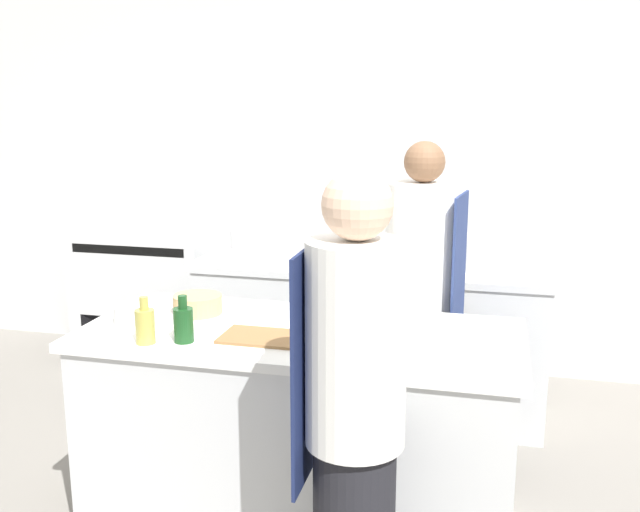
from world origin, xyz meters
TOP-DOWN VIEW (x-y plane):
  - wall_back at (0.00, 2.13)m, footprint 8.00×0.06m
  - prep_counter at (0.00, 0.00)m, footprint 1.87×0.82m
  - pass_counter at (0.08, 1.27)m, footprint 2.14×0.56m
  - oven_range at (-1.59, 1.75)m, footprint 0.97×0.66m
  - chef_at_prep_near at (0.37, -0.66)m, footprint 0.34×0.33m
  - chef_at_stove at (0.44, 0.69)m, footprint 0.39×0.38m
  - bottle_olive_oil at (-0.56, -0.31)m, footprint 0.08×0.08m
  - bottle_vinegar at (0.08, 0.07)m, footprint 0.08×0.08m
  - bottle_wine at (-0.42, -0.25)m, footprint 0.08×0.08m
  - bowl_mixing_large at (-0.52, 0.13)m, footprint 0.22×0.22m
  - bowl_prep_small at (-0.72, -0.06)m, footprint 0.21×0.21m
  - cutting_board at (-0.09, -0.14)m, footprint 0.40×0.23m
  - stockpot at (0.69, 1.34)m, footprint 0.27×0.27m

SIDE VIEW (x-z plane):
  - prep_counter at x=0.00m, z-range 0.00..0.91m
  - pass_counter at x=0.08m, z-range 0.00..0.91m
  - oven_range at x=-1.59m, z-range 0.00..0.93m
  - chef_at_stove at x=0.44m, z-range 0.00..1.68m
  - chef_at_prep_near at x=0.37m, z-range 0.01..1.68m
  - cutting_board at x=-0.09m, z-range 0.91..0.92m
  - bowl_prep_small at x=-0.72m, z-range 0.91..0.99m
  - bowl_mixing_large at x=-0.52m, z-range 0.91..1.00m
  - bottle_olive_oil at x=-0.56m, z-range 0.89..1.09m
  - bottle_wine at x=-0.42m, z-range 0.89..1.09m
  - bottle_vinegar at x=0.08m, z-range 0.89..1.09m
  - stockpot at x=0.69m, z-range 0.91..1.10m
  - wall_back at x=0.00m, z-range 0.00..2.80m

